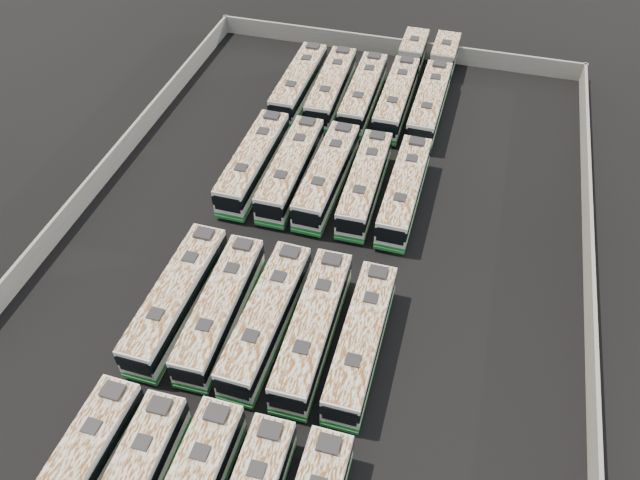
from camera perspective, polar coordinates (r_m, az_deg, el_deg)
The scene contains 18 objects.
ground at distance 53.15m, azimuth -0.61°, elevation -1.88°, with size 140.00×140.00×0.00m, color black.
perimeter_wall at distance 52.35m, azimuth -0.62°, elevation -1.06°, with size 45.20×73.20×2.20m.
bus_front_far_left at distance 43.20m, azimuth -21.65°, elevation -19.73°, with size 3.06×13.03×3.66m.
bus_midfront_far_left at distance 49.17m, azimuth -12.94°, elevation -5.20°, with size 3.02×13.38×3.76m.
bus_midfront_left at distance 47.98m, azimuth -9.06°, elevation -6.21°, with size 2.96×12.90×3.63m.
bus_midfront_center at distance 46.93m, azimuth -4.91°, elevation -7.16°, with size 3.12×13.24×3.72m.
bus_midfront_right at distance 46.19m, azimuth -0.65°, elevation -8.08°, with size 2.96×13.31×3.74m.
bus_midfront_far_right at distance 45.71m, azimuth 3.79°, elevation -9.18°, with size 2.74×12.89×3.63m.
bus_midback_far_left at distance 60.27m, azimuth -6.09°, elevation 7.07°, with size 2.91×13.35×3.76m.
bus_midback_left at distance 59.24m, azimuth -2.68°, elevation 6.50°, with size 2.81×13.24×3.73m.
bus_midback_center at distance 58.45m, azimuth 0.64°, elevation 5.93°, with size 3.09×13.30×3.74m.
bus_midback_right at distance 57.82m, azimuth 4.12°, elevation 5.21°, with size 2.88×12.85×3.61m.
bus_midback_far_right at distance 57.35m, azimuth 7.72°, elevation 4.50°, with size 2.87×13.05×3.67m.
bus_back_far_left at distance 71.68m, azimuth -1.93°, elevation 14.13°, with size 2.86×13.22×3.72m.
bus_back_left at distance 70.83m, azimuth 1.02°, elevation 13.73°, with size 3.09×13.24×3.72m.
bus_back_center at distance 70.03m, azimuth 3.96°, elevation 13.20°, with size 2.85×13.05×3.67m.
bus_back_right at distance 72.53m, azimuth 7.52°, elevation 14.15°, with size 2.80×20.29×3.68m.
bus_back_far_right at distance 72.15m, azimuth 10.44°, elevation 13.62°, with size 3.08×20.58×3.73m.
Camera 1 is at (10.31, -34.61, 39.00)m, focal length 35.00 mm.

